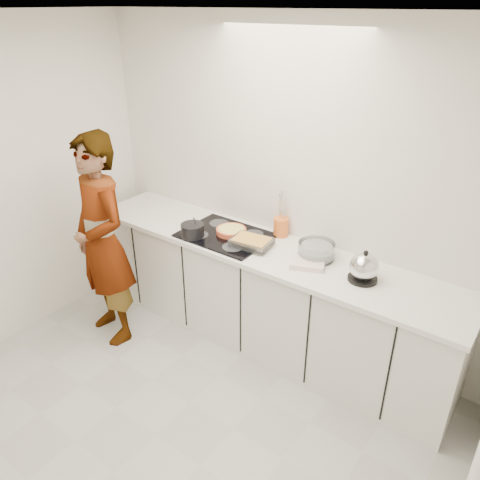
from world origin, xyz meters
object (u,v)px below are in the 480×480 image
Objects in this scene: hob at (226,235)px; mixing_bowl at (316,251)px; baking_dish at (252,242)px; kettle at (364,268)px; utensil_crock at (281,227)px; cook at (102,242)px; saucepan at (193,230)px; tart_dish at (231,231)px.

mixing_bowl reaches higher than hob.
kettle is (0.91, 0.05, 0.05)m from baking_dish.
hob is 1.19m from kettle.
utensil_crock is 1.46m from cook.
mixing_bowl is at bearing -22.20° from utensil_crock.
utensil_crock is (-0.42, 0.17, 0.02)m from mixing_bowl.
saucepan is at bearing -137.73° from hob.
utensil_crock is (0.56, 0.46, 0.01)m from saucepan.
mixing_bowl is at bearing 167.74° from kettle.
tart_dish is at bearing 162.80° from baking_dish.
saucepan reaches higher than baking_dish.
utensil_crock is (0.34, 0.23, 0.04)m from tart_dish.
saucepan is at bearing -162.92° from baking_dish.
tart_dish is 1.47× the size of saucepan.
tart_dish is (0.02, 0.05, 0.03)m from hob.
baking_dish is 0.32m from utensil_crock.
cook reaches higher than baking_dish.
cook is at bearing -153.25° from mixing_bowl.
saucepan is at bearing 53.94° from cook.
baking_dish is 0.91m from kettle.
tart_dish is 0.41m from utensil_crock.
tart_dish is 0.76m from mixing_bowl.
hob is 0.46m from utensil_crock.
hob is at bearing -172.15° from mixing_bowl.
mixing_bowl is (0.76, 0.06, 0.02)m from tart_dish.
saucepan reaches higher than utensil_crock.
kettle is (1.39, 0.20, 0.03)m from saucepan.
tart_dish is 0.32m from saucepan.
tart_dish is at bearing -175.51° from mixing_bowl.
mixing_bowl is 1.72m from cook.
baking_dish is at bearing -6.69° from hob.
hob is at bearing -179.12° from kettle.
hob is 2.48× the size of tart_dish.
mixing_bowl is 0.45m from utensil_crock.
cook reaches higher than mixing_bowl.
kettle is 1.64× the size of utensil_crock.
utensil_crock reaches higher than baking_dish.
saucepan is (-0.22, -0.23, 0.03)m from tart_dish.
cook is (-1.53, -0.77, -0.07)m from mixing_bowl.
baking_dish is 1.22m from cook.
tart_dish reaches higher than hob.
utensil_crock is 0.09× the size of cook.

